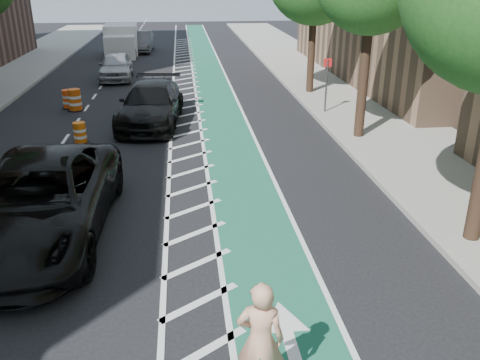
{
  "coord_description": "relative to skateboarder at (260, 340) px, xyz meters",
  "views": [
    {
      "loc": [
        1.36,
        -9.58,
        5.88
      ],
      "look_at": [
        2.67,
        2.04,
        1.1
      ],
      "focal_mm": 38.0,
      "sensor_mm": 36.0,
      "label": 1
    }
  ],
  "objects": [
    {
      "name": "suv_far",
      "position": [
        -2.3,
        15.2,
        -0.21
      ],
      "size": [
        2.88,
        5.95,
        1.67
      ],
      "primitive_type": "imported",
      "rotation": [
        0.0,
        0.0,
        -0.1
      ],
      "color": "black",
      "rests_on": "ground"
    },
    {
      "name": "ground",
      "position": [
        -2.3,
        3.84,
        -1.05
      ],
      "size": [
        120.0,
        120.0,
        0.0
      ],
      "primitive_type": "plane",
      "color": "black",
      "rests_on": "ground"
    },
    {
      "name": "curb_right",
      "position": [
        4.75,
        13.84,
        -0.97
      ],
      "size": [
        0.12,
        90.0,
        0.16
      ],
      "primitive_type": "cube",
      "color": "gray",
      "rests_on": "ground"
    },
    {
      "name": "car_grey",
      "position": [
        -4.14,
        36.75,
        -0.26
      ],
      "size": [
        1.77,
        4.79,
        1.57
      ],
      "primitive_type": "imported",
      "rotation": [
        0.0,
        0.0,
        -0.02
      ],
      "color": "#504F54",
      "rests_on": "ground"
    },
    {
      "name": "barrel_b",
      "position": [
        -5.9,
        17.84,
        -0.58
      ],
      "size": [
        0.73,
        0.73,
        0.99
      ],
      "color": "#D74F0B",
      "rests_on": "ground"
    },
    {
      "name": "bike_lane",
      "position": [
        0.7,
        13.84,
        -1.04
      ],
      "size": [
        2.0,
        90.0,
        0.01
      ],
      "primitive_type": "cube",
      "color": "#1A5D44",
      "rests_on": "ground"
    },
    {
      "name": "suv_near",
      "position": [
        -4.44,
        5.5,
        -0.1
      ],
      "size": [
        3.35,
        6.92,
        1.9
      ],
      "primitive_type": "imported",
      "rotation": [
        0.0,
        0.0,
        -0.03
      ],
      "color": "black",
      "rests_on": "ground"
    },
    {
      "name": "sign_post",
      "position": [
        5.3,
        15.84,
        0.3
      ],
      "size": [
        0.35,
        0.08,
        2.47
      ],
      "color": "#4C4C4C",
      "rests_on": "ground"
    },
    {
      "name": "box_truck",
      "position": [
        -5.53,
        34.98,
        -0.03
      ],
      "size": [
        2.66,
        5.42,
        2.21
      ],
      "rotation": [
        0.0,
        0.0,
        0.06
      ],
      "color": "silver",
      "rests_on": "ground"
    },
    {
      "name": "buffer_strip",
      "position": [
        -0.8,
        13.84,
        -1.04
      ],
      "size": [
        1.4,
        90.0,
        0.01
      ],
      "primitive_type": "cube",
      "color": "silver",
      "rests_on": "ground"
    },
    {
      "name": "barrel_c",
      "position": [
        -6.3,
        18.34,
        -0.64
      ],
      "size": [
        0.63,
        0.63,
        0.86
      ],
      "color": "#FF4C0D",
      "rests_on": "ground"
    },
    {
      "name": "sidewalk_right",
      "position": [
        7.2,
        13.84,
        -0.97
      ],
      "size": [
        5.0,
        90.0,
        0.15
      ],
      "primitive_type": "cube",
      "color": "gray",
      "rests_on": "ground"
    },
    {
      "name": "car_silver",
      "position": [
        -4.84,
        25.21,
        -0.27
      ],
      "size": [
        2.02,
        4.63,
        1.56
      ],
      "primitive_type": "imported",
      "rotation": [
        0.0,
        0.0,
        0.04
      ],
      "color": "#A8A9AE",
      "rests_on": "ground"
    },
    {
      "name": "barrel_a",
      "position": [
        -4.81,
        12.84,
        -0.67
      ],
      "size": [
        0.58,
        0.58,
        0.79
      ],
      "color": "orange",
      "rests_on": "ground"
    },
    {
      "name": "skateboarder",
      "position": [
        0.0,
        0.0,
        0.0
      ],
      "size": [
        0.76,
        0.58,
        1.89
      ],
      "primitive_type": "imported",
      "rotation": [
        0.0,
        0.0,
        2.95
      ],
      "color": "tan",
      "rests_on": "skateboard"
    }
  ]
}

